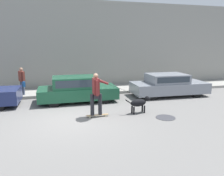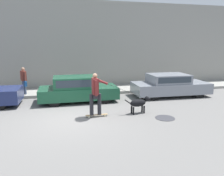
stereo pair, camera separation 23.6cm
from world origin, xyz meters
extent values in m
plane|color=slate|center=(0.00, 0.00, 0.00)|extent=(36.00, 36.00, 0.00)
cube|color=gray|center=(0.00, 6.30, 2.84)|extent=(32.00, 0.30, 5.68)
cube|color=gray|center=(0.00, 5.01, 0.08)|extent=(30.00, 2.25, 0.16)
cylinder|color=black|center=(-3.12, 3.47, 0.33)|extent=(0.66, 0.21, 0.66)
cylinder|color=black|center=(1.72, 3.51, 0.30)|extent=(0.60, 0.20, 0.60)
cylinder|color=black|center=(1.73, 2.02, 0.30)|extent=(0.60, 0.20, 0.60)
cylinder|color=black|center=(-0.73, 3.50, 0.30)|extent=(0.60, 0.20, 0.60)
cylinder|color=black|center=(-0.73, 2.01, 0.30)|extent=(0.60, 0.20, 0.60)
cube|color=#194C33|center=(0.50, 2.76, 0.47)|extent=(3.97, 1.74, 0.57)
cube|color=#194C33|center=(0.34, 2.76, 1.03)|extent=(2.18, 1.56, 0.55)
cube|color=#28333D|center=(0.34, 1.98, 1.06)|extent=(1.91, 0.02, 0.35)
cylinder|color=black|center=(7.06, 3.50, 0.30)|extent=(0.61, 0.22, 0.60)
cylinder|color=black|center=(7.02, 1.95, 0.30)|extent=(0.61, 0.22, 0.60)
cylinder|color=black|center=(4.41, 3.57, 0.30)|extent=(0.61, 0.22, 0.60)
cylinder|color=black|center=(4.37, 2.03, 0.30)|extent=(0.61, 0.22, 0.60)
cube|color=gray|center=(5.71, 2.76, 0.48)|extent=(4.33, 1.91, 0.59)
cube|color=gray|center=(5.54, 2.77, 1.02)|extent=(2.20, 1.67, 0.49)
cube|color=#28333D|center=(5.52, 1.96, 1.04)|extent=(1.90, 0.07, 0.31)
cylinder|color=black|center=(3.02, 0.24, 0.16)|extent=(0.07, 0.07, 0.32)
cylinder|color=black|center=(3.05, 0.06, 0.16)|extent=(0.07, 0.07, 0.32)
cylinder|color=black|center=(2.52, 0.16, 0.16)|extent=(0.07, 0.07, 0.32)
cylinder|color=black|center=(2.54, -0.01, 0.16)|extent=(0.07, 0.07, 0.32)
ellipsoid|color=black|center=(2.78, 0.11, 0.46)|extent=(0.77, 0.42, 0.32)
sphere|color=black|center=(3.21, 0.17, 0.60)|extent=(0.22, 0.22, 0.22)
cylinder|color=black|center=(3.30, 0.19, 0.59)|extent=(0.13, 0.11, 0.10)
cylinder|color=black|center=(2.31, 0.05, 0.56)|extent=(0.30, 0.08, 0.22)
cylinder|color=beige|center=(1.32, 0.15, 0.04)|extent=(0.07, 0.03, 0.07)
cylinder|color=beige|center=(1.32, 0.00, 0.04)|extent=(0.07, 0.03, 0.07)
cylinder|color=beige|center=(0.66, 0.16, 0.04)|extent=(0.07, 0.03, 0.07)
cylinder|color=beige|center=(0.66, 0.01, 0.04)|extent=(0.07, 0.03, 0.07)
cube|color=#A88456|center=(0.99, 0.08, 0.08)|extent=(0.91, 0.12, 0.02)
cylinder|color=#232328|center=(1.10, 0.08, 0.52)|extent=(0.16, 0.16, 0.87)
cylinder|color=#232328|center=(0.79, 0.08, 0.52)|extent=(0.16, 0.16, 0.87)
cube|color=#232328|center=(0.95, 0.08, 0.87)|extent=(0.19, 0.35, 0.17)
cube|color=maroon|center=(0.95, 0.08, 1.28)|extent=(0.22, 0.45, 0.64)
sphere|color=#997056|center=(0.95, 0.08, 1.69)|extent=(0.20, 0.20, 0.20)
cylinder|color=maroon|center=(0.94, -0.19, 1.24)|extent=(0.10, 0.10, 0.60)
cylinder|color=maroon|center=(1.22, 0.33, 1.42)|extent=(0.60, 0.14, 0.33)
cylinder|color=black|center=(2.35, 0.24, 0.94)|extent=(1.71, 0.15, 0.74)
cylinder|color=#3D4760|center=(-2.36, 4.38, 0.54)|extent=(0.16, 0.16, 0.76)
cylinder|color=#3D4760|center=(-2.43, 4.55, 0.54)|extent=(0.16, 0.16, 0.76)
cube|color=brown|center=(-2.39, 4.46, 1.19)|extent=(0.39, 0.50, 0.55)
cylinder|color=brown|center=(-2.28, 4.22, 1.20)|extent=(0.10, 0.10, 0.52)
cylinder|color=brown|center=(-2.51, 4.71, 1.20)|extent=(0.10, 0.10, 0.52)
sphere|color=#997056|center=(-2.39, 4.46, 1.56)|extent=(0.20, 0.20, 0.20)
cube|color=#1E569E|center=(-2.28, 4.22, 0.79)|extent=(0.21, 0.30, 0.30)
cylinder|color=#38383D|center=(3.63, -0.74, 0.01)|extent=(0.78, 0.78, 0.01)
camera|label=1|loc=(-0.60, -8.31, 2.91)|focal=35.00mm
camera|label=2|loc=(-0.37, -8.37, 2.91)|focal=35.00mm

